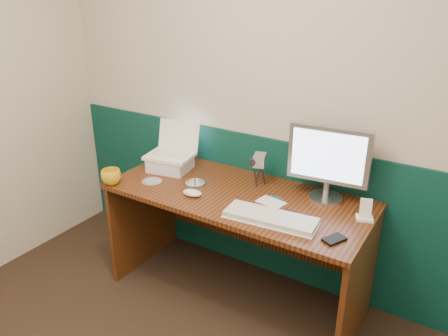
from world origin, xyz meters
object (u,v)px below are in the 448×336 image
Objects in this scene: desk at (236,246)px; mug at (111,177)px; camcorder at (259,169)px; laptop at (169,140)px; keyboard at (270,218)px; monitor at (329,163)px.

mug is at bearing -157.63° from desk.
desk is 0.52m from camcorder.
laptop is 0.94m from keyboard.
laptop is at bearing 171.57° from camcorder.
mug reaches higher than desk.
laptop is at bearing -177.90° from monitor.
monitor reaches higher than mug.
keyboard is (0.88, -0.26, -0.20)m from laptop.
camcorder is at bearing 120.05° from keyboard.
keyboard is (-0.16, -0.40, -0.22)m from monitor.
mug is (-1.06, -0.12, 0.03)m from keyboard.
mug is at bearing -124.59° from laptop.
keyboard is 4.05× the size of mug.
desk is 3.47× the size of monitor.
keyboard is at bearing 6.23° from mug.
desk is 0.80m from monitor.
camcorder reaches higher than keyboard.
laptop is at bearing 158.07° from keyboard.
camcorder is (-0.42, -0.03, -0.12)m from monitor.
monitor is 1.33m from mug.
laptop is (-0.57, 0.07, 0.59)m from desk.
monitor reaches higher than desk.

